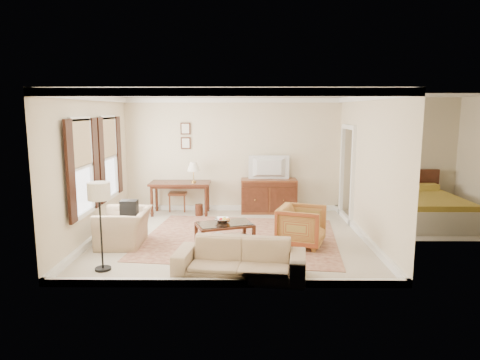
{
  "coord_description": "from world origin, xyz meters",
  "views": [
    {
      "loc": [
        0.27,
        -8.45,
        2.58
      ],
      "look_at": [
        0.2,
        0.3,
        1.15
      ],
      "focal_mm": 32.0,
      "sensor_mm": 36.0,
      "label": 1
    }
  ],
  "objects_px": {
    "coffee_table": "(225,228)",
    "sofa": "(240,253)",
    "writing_desk": "(180,186)",
    "club_armchair": "(124,221)",
    "striped_armchair": "(301,224)",
    "sideboard": "(269,196)",
    "tv": "(269,160)"
  },
  "relations": [
    {
      "from": "sideboard",
      "to": "striped_armchair",
      "type": "distance_m",
      "value": 2.75
    },
    {
      "from": "sideboard",
      "to": "sofa",
      "type": "bearing_deg",
      "value": -99.23
    },
    {
      "from": "coffee_table",
      "to": "striped_armchair",
      "type": "relative_size",
      "value": 1.4
    },
    {
      "from": "sofa",
      "to": "coffee_table",
      "type": "bearing_deg",
      "value": 108.79
    },
    {
      "from": "tv",
      "to": "striped_armchair",
      "type": "bearing_deg",
      "value": 99.89
    },
    {
      "from": "striped_armchair",
      "to": "sofa",
      "type": "distance_m",
      "value": 1.97
    },
    {
      "from": "club_armchair",
      "to": "striped_armchair",
      "type": "bearing_deg",
      "value": 88.61
    },
    {
      "from": "writing_desk",
      "to": "sofa",
      "type": "relative_size",
      "value": 0.74
    },
    {
      "from": "writing_desk",
      "to": "sideboard",
      "type": "distance_m",
      "value": 2.24
    },
    {
      "from": "club_armchair",
      "to": "sofa",
      "type": "xyz_separation_m",
      "value": [
        2.25,
        -1.63,
        -0.07
      ]
    },
    {
      "from": "sofa",
      "to": "club_armchair",
      "type": "bearing_deg",
      "value": 151.93
    },
    {
      "from": "sofa",
      "to": "striped_armchair",
      "type": "bearing_deg",
      "value": 61.46
    },
    {
      "from": "coffee_table",
      "to": "sofa",
      "type": "relative_size",
      "value": 0.59
    },
    {
      "from": "sideboard",
      "to": "sofa",
      "type": "xyz_separation_m",
      "value": [
        -0.7,
        -4.3,
        -0.04
      ]
    },
    {
      "from": "writing_desk",
      "to": "coffee_table",
      "type": "distance_m",
      "value": 2.83
    },
    {
      "from": "sideboard",
      "to": "tv",
      "type": "relative_size",
      "value": 1.43
    },
    {
      "from": "writing_desk",
      "to": "club_armchair",
      "type": "relative_size",
      "value": 1.4
    },
    {
      "from": "striped_armchair",
      "to": "sofa",
      "type": "relative_size",
      "value": 0.42
    },
    {
      "from": "tv",
      "to": "sofa",
      "type": "bearing_deg",
      "value": 80.73
    },
    {
      "from": "tv",
      "to": "sofa",
      "type": "distance_m",
      "value": 4.44
    },
    {
      "from": "writing_desk",
      "to": "sideboard",
      "type": "bearing_deg",
      "value": 4.44
    },
    {
      "from": "writing_desk",
      "to": "coffee_table",
      "type": "bearing_deg",
      "value": -64.39
    },
    {
      "from": "sideboard",
      "to": "striped_armchair",
      "type": "relative_size",
      "value": 1.64
    },
    {
      "from": "writing_desk",
      "to": "sofa",
      "type": "xyz_separation_m",
      "value": [
        1.52,
        -4.13,
        -0.31
      ]
    },
    {
      "from": "tv",
      "to": "club_armchair",
      "type": "distance_m",
      "value": 4.06
    },
    {
      "from": "sofa",
      "to": "writing_desk",
      "type": "bearing_deg",
      "value": 118.09
    },
    {
      "from": "writing_desk",
      "to": "sideboard",
      "type": "relative_size",
      "value": 1.06
    },
    {
      "from": "coffee_table",
      "to": "tv",
      "type": "bearing_deg",
      "value": 69.46
    },
    {
      "from": "coffee_table",
      "to": "sofa",
      "type": "distance_m",
      "value": 1.62
    },
    {
      "from": "striped_armchair",
      "to": "sideboard",
      "type": "bearing_deg",
      "value": 29.32
    },
    {
      "from": "coffee_table",
      "to": "club_armchair",
      "type": "xyz_separation_m",
      "value": [
        -1.95,
        0.04,
        0.12
      ]
    },
    {
      "from": "writing_desk",
      "to": "striped_armchair",
      "type": "xyz_separation_m",
      "value": [
        2.69,
        -2.54,
        -0.28
      ]
    }
  ]
}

